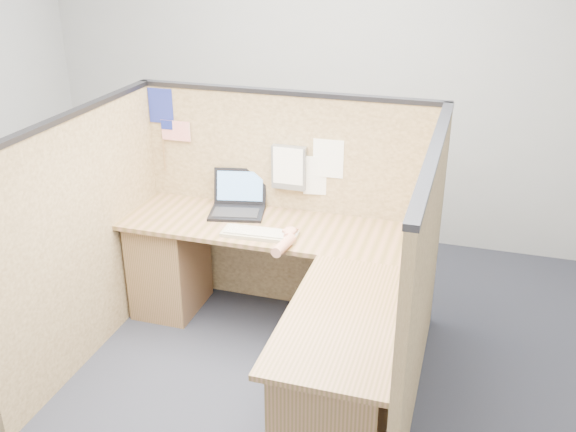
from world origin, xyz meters
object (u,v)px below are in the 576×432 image
(l_desk, at_px, (281,307))
(mouse, at_px, (290,234))
(keyboard, at_px, (260,233))
(laptop, at_px, (240,202))

(l_desk, relative_size, mouse, 20.49)
(keyboard, bearing_deg, laptop, 124.03)
(mouse, bearing_deg, keyboard, -168.85)
(l_desk, distance_m, keyboard, 0.47)
(l_desk, relative_size, laptop, 4.79)
(laptop, bearing_deg, mouse, -46.22)
(l_desk, xyz_separation_m, keyboard, (-0.21, 0.23, 0.35))
(laptop, height_order, keyboard, laptop)
(mouse, bearing_deg, laptop, 146.04)
(laptop, bearing_deg, l_desk, -62.86)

